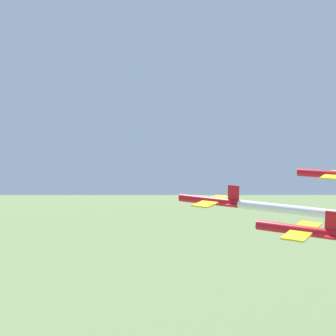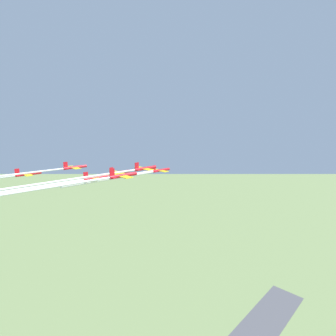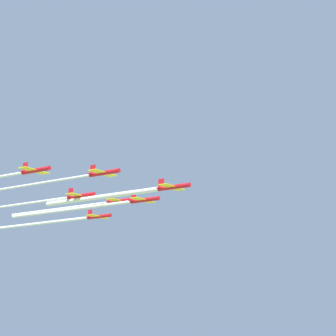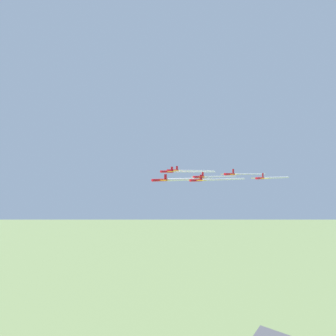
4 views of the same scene
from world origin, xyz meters
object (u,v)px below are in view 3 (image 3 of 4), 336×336
Objects in this scene: jet_4 at (80,196)px; jet_0 at (173,187)px; jet_1 at (144,200)px; jet_3 at (119,201)px; jet_6 at (98,216)px; jet_2 at (103,173)px; jet_5 at (35,170)px.

jet_0 is at bearing 90.00° from jet_4.
jet_3 is (15.50, 12.47, 3.16)m from jet_1.
jet_4 is 34.78m from jet_6.
jet_2 is at bearing 29.54° from jet_3.
jet_1 is at bearing 150.46° from jet_5.
jet_6 is at bearing -120.47° from jet_1.
jet_4 is at bearing -59.53° from jet_1.
jet_1 is at bearing 120.47° from jet_4.
jet_2 is 53.08m from jet_6.
jet_4 is at bearing -120.47° from jet_2.
jet_5 reaches higher than jet_0.
jet_0 is 1.00× the size of jet_2.
jet_1 is (15.50, 12.47, -0.27)m from jet_0.
jet_2 is 1.00× the size of jet_5.
jet_3 reaches higher than jet_1.
jet_1 is at bearing -120.47° from jet_0.
jet_4 is at bearing 0.00° from jet_3.
jet_4 is (15.50, 12.47, -3.11)m from jet_2.
jet_5 is 53.47m from jet_6.
jet_3 is at bearing -180.00° from jet_5.
jet_0 is 34.31m from jet_4.
jet_0 is at bearing 59.53° from jet_6.
jet_2 is 34.80m from jet_3.
jet_2 is at bearing 0.00° from jet_1.
jet_3 is at bearing -120.47° from jet_0.
jet_1 is 1.00× the size of jet_3.
jet_2 is at bearing -59.53° from jet_0.
jet_2 is 20.13m from jet_4.
jet_2 is at bearing 59.53° from jet_4.
jet_4 is 20.57m from jet_5.
jet_0 is 39.89m from jet_3.
jet_6 is at bearing -150.46° from jet_4.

